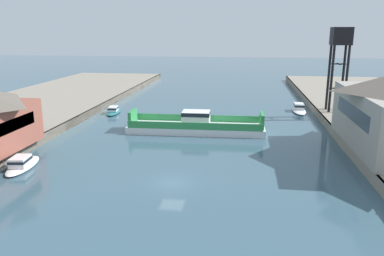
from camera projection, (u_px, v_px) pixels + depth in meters
The scene contains 11 objects.
ground_plane at pixel (172, 183), 40.18m from camera, with size 400.00×400.00×0.00m, color #385666.
chain_ferry at pixel (196, 126), 60.19m from camera, with size 21.64×6.14×3.39m.
moored_boat_near_left at pixel (299, 108), 75.69m from camera, with size 2.58×7.98×1.61m.
moored_boat_near_right at pixel (22, 164), 44.39m from camera, with size 3.51×7.44×1.50m.
moored_boat_mid_left at pixel (114, 111), 74.11m from camera, with size 3.23×7.51×1.39m.
crane_tower at pixel (340, 46), 66.79m from camera, with size 3.30×3.30×14.86m.
bollard_right_mid at pixel (381, 169), 38.99m from camera, with size 0.32×0.32×0.71m.
bollard_left_aft at pixel (24, 138), 50.46m from camera, with size 0.32×0.32×0.71m.
bollard_right_aft at pixel (363, 151), 44.91m from camera, with size 0.32×0.32×0.71m.
bollard_left_far at pixel (42, 129), 54.84m from camera, with size 0.32×0.32×0.71m.
bollard_right_far at pixel (352, 140), 49.70m from camera, with size 0.32×0.32×0.71m.
Camera 1 is at (7.15, -36.84, 15.64)m, focal length 35.51 mm.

